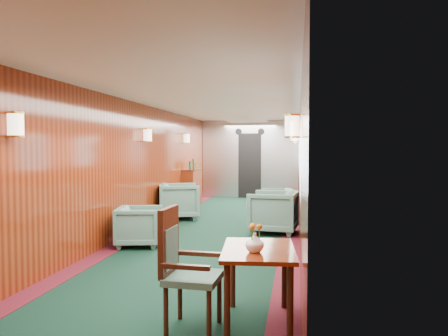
# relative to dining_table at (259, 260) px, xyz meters

# --- Properties ---
(room) EXTENTS (12.00, 12.10, 2.40)m
(room) POSITION_rel_dining_table_xyz_m (-1.13, 3.76, 1.07)
(room) COLOR black
(room) RESTS_ON ground
(bulkhead) EXTENTS (2.98, 0.17, 2.39)m
(bulkhead) POSITION_rel_dining_table_xyz_m (-1.13, 9.67, 0.62)
(bulkhead) COLOR silver
(bulkhead) RESTS_ON ground
(windows_right) EXTENTS (0.02, 8.60, 0.80)m
(windows_right) POSITION_rel_dining_table_xyz_m (0.36, 4.01, 0.88)
(windows_right) COLOR silver
(windows_right) RESTS_ON ground
(wall_sconces) EXTENTS (2.97, 7.97, 0.25)m
(wall_sconces) POSITION_rel_dining_table_xyz_m (-1.13, 4.33, 1.22)
(wall_sconces) COLOR #FFE2C6
(wall_sconces) RESTS_ON ground
(dining_table) EXTENTS (0.71, 0.95, 0.67)m
(dining_table) POSITION_rel_dining_table_xyz_m (0.00, 0.00, 0.00)
(dining_table) COLOR maroon
(dining_table) RESTS_ON ground
(side_chair) EXTENTS (0.49, 0.52, 1.05)m
(side_chair) POSITION_rel_dining_table_xyz_m (-0.64, -0.21, 0.00)
(side_chair) COLOR #204A43
(side_chair) RESTS_ON ground
(credenza) EXTENTS (0.34, 1.10, 1.26)m
(credenza) POSITION_rel_dining_table_xyz_m (-2.47, 7.59, -0.07)
(credenza) COLOR maroon
(credenza) RESTS_ON ground
(flower_vase) EXTENTS (0.20, 0.20, 0.17)m
(flower_vase) POSITION_rel_dining_table_xyz_m (-0.02, -0.15, 0.19)
(flower_vase) COLOR white
(flower_vase) RESTS_ON dining_table
(armchair_left_near) EXTENTS (0.82, 0.80, 0.63)m
(armchair_left_near) POSITION_rel_dining_table_xyz_m (-2.13, 2.73, -0.25)
(armchair_left_near) COLOR #204A43
(armchair_left_near) RESTS_ON ground
(armchair_left_far) EXTENTS (1.10, 1.08, 0.78)m
(armchair_left_far) POSITION_rel_dining_table_xyz_m (-2.22, 5.39, -0.17)
(armchair_left_far) COLOR #204A43
(armchair_left_far) RESTS_ON ground
(armchair_right_near) EXTENTS (0.94, 0.92, 0.77)m
(armchair_right_near) POSITION_rel_dining_table_xyz_m (-0.10, 4.15, -0.18)
(armchair_right_near) COLOR #204A43
(armchair_right_near) RESTS_ON ground
(armchair_right_far) EXTENTS (0.85, 0.84, 0.64)m
(armchair_right_far) POSITION_rel_dining_table_xyz_m (-0.09, 6.05, -0.25)
(armchair_right_far) COLOR #204A43
(armchair_right_far) RESTS_ON ground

